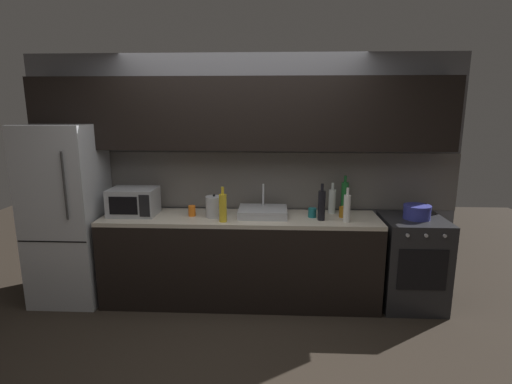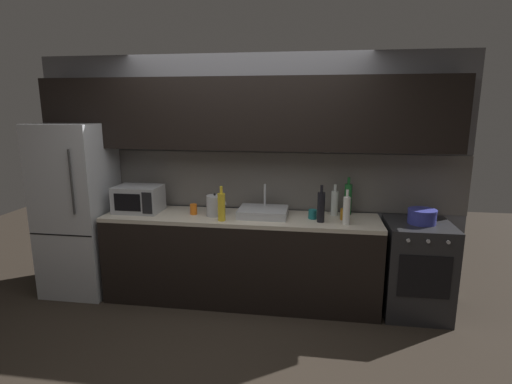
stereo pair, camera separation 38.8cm
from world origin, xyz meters
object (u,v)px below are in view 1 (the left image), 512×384
at_px(wine_bottle_green, 345,197).
at_px(oven_range, 411,262).
at_px(cooking_pot, 417,212).
at_px(wine_bottle_clear, 332,201).
at_px(microwave, 134,202).
at_px(mug_teal, 312,213).
at_px(wine_bottle_yellow, 223,207).
at_px(mug_orange, 192,211).
at_px(kettle, 214,207).
at_px(wine_bottle_white, 347,208).
at_px(refrigerator, 68,214).
at_px(mug_amber, 343,212).
at_px(wine_bottle_dark, 322,205).

bearing_deg(wine_bottle_green, oven_range, -19.09).
relative_size(oven_range, cooking_pot, 3.47).
xyz_separation_m(wine_bottle_clear, cooking_pot, (0.80, -0.17, -0.06)).
relative_size(microwave, mug_teal, 5.11).
height_order(wine_bottle_yellow, mug_orange, wine_bottle_yellow).
bearing_deg(kettle, cooking_pot, 0.67).
xyz_separation_m(wine_bottle_white, cooking_pot, (0.70, 0.14, -0.07)).
relative_size(refrigerator, wine_bottle_green, 4.73).
distance_m(wine_bottle_yellow, mug_amber, 1.18).
xyz_separation_m(wine_bottle_green, mug_amber, (-0.05, -0.20, -0.11)).
xyz_separation_m(refrigerator, mug_orange, (1.28, -0.01, 0.05)).
distance_m(oven_range, mug_orange, 2.25).
height_order(mug_orange, mug_teal, mug_orange).
height_order(mug_amber, mug_teal, mug_amber).
xyz_separation_m(wine_bottle_dark, cooking_pot, (0.93, 0.09, -0.08)).
height_order(mug_orange, mug_amber, same).
bearing_deg(kettle, microwave, 177.12).
distance_m(kettle, wine_bottle_yellow, 0.20).
bearing_deg(wine_bottle_white, refrigerator, 177.19).
bearing_deg(oven_range, wine_bottle_clear, 167.49).
xyz_separation_m(refrigerator, mug_teal, (2.47, 0.01, 0.04)).
height_order(refrigerator, kettle, refrigerator).
relative_size(wine_bottle_clear, wine_bottle_white, 0.96).
xyz_separation_m(refrigerator, wine_bottle_green, (2.82, 0.22, 0.16)).
bearing_deg(wine_bottle_yellow, mug_teal, 12.92).
bearing_deg(mug_teal, mug_amber, 2.79).
relative_size(wine_bottle_dark, cooking_pot, 1.37).
xyz_separation_m(mug_orange, mug_amber, (1.50, 0.03, -0.00)).
height_order(wine_bottle_clear, mug_orange, wine_bottle_clear).
height_order(kettle, mug_amber, kettle).
distance_m(wine_bottle_white, mug_orange, 1.51).
bearing_deg(cooking_pot, mug_orange, -179.78).
relative_size(wine_bottle_yellow, cooking_pot, 1.29).
bearing_deg(mug_teal, wine_bottle_clear, 37.39).
relative_size(oven_range, kettle, 3.92).
height_order(wine_bottle_yellow, mug_teal, wine_bottle_yellow).
bearing_deg(wine_bottle_white, wine_bottle_dark, 168.87).
bearing_deg(microwave, mug_orange, -2.57).
xyz_separation_m(wine_bottle_dark, wine_bottle_green, (0.27, 0.31, 0.01)).
xyz_separation_m(oven_range, microwave, (-2.79, 0.02, 0.58)).
xyz_separation_m(kettle, wine_bottle_white, (1.28, -0.11, 0.03)).
bearing_deg(mug_teal, wine_bottle_dark, -51.97).
height_order(wine_bottle_yellow, mug_amber, wine_bottle_yellow).
relative_size(wine_bottle_white, mug_amber, 3.12).
xyz_separation_m(oven_range, wine_bottle_yellow, (-1.86, -0.19, 0.59)).
bearing_deg(oven_range, wine_bottle_yellow, -174.24).
relative_size(wine_bottle_yellow, mug_amber, 3.19).
xyz_separation_m(microwave, mug_teal, (1.79, -0.01, -0.09)).
bearing_deg(microwave, kettle, -2.88).
bearing_deg(wine_bottle_yellow, microwave, 167.46).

